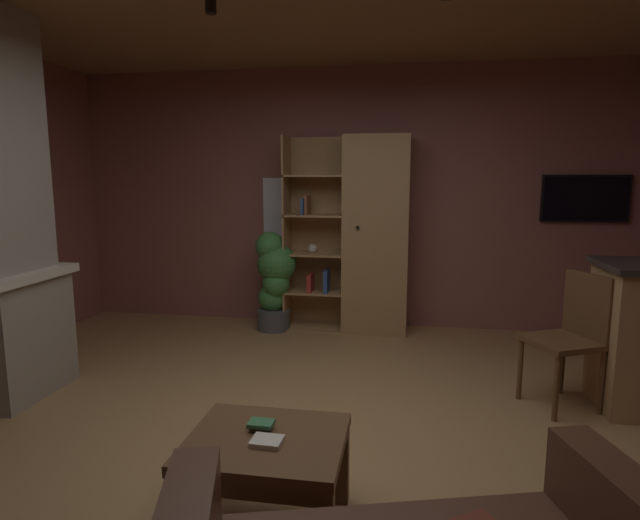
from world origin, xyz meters
TOP-DOWN VIEW (x-y plane):
  - floor at (0.00, 0.00)m, footprint 5.97×5.39m
  - wall_back at (0.00, 2.72)m, footprint 6.09×0.06m
  - window_pane_back at (-0.64, 2.69)m, footprint 0.72×0.01m
  - bookshelf_cabinet at (0.14, 2.45)m, footprint 1.24×0.41m
  - coffee_table at (-0.05, -0.71)m, footprint 0.68×0.59m
  - table_book_0 at (-0.03, -0.77)m, footprint 0.14×0.11m
  - table_book_1 at (-0.09, -0.65)m, footprint 0.11×0.09m
  - dining_chair at (1.66, 0.89)m, footprint 0.56×0.56m
  - potted_floor_plant at (-0.80, 2.33)m, footprint 0.42×0.40m
  - wall_mounted_tv at (2.23, 2.66)m, footprint 0.81×0.06m
  - track_light_spot_0 at (-2.13, 0.45)m, footprint 0.07×0.07m
  - track_light_spot_1 at (-0.70, 0.50)m, footprint 0.07×0.07m

SIDE VIEW (x-z plane):
  - floor at x=0.00m, z-range -0.02..0.00m
  - coffee_table at x=-0.05m, z-range 0.13..0.57m
  - table_book_0 at x=-0.03m, z-range 0.44..0.46m
  - table_book_1 at x=-0.09m, z-range 0.46..0.48m
  - dining_chair at x=1.66m, z-range 0.07..0.99m
  - potted_floor_plant at x=-0.80m, z-range 0.04..1.06m
  - bookshelf_cabinet at x=0.14m, z-range -0.01..1.96m
  - window_pane_back at x=-0.64m, z-range 0.84..1.56m
  - wall_back at x=0.00m, z-range 0.00..2.68m
  - wall_mounted_tv at x=2.23m, z-range 1.13..1.59m
  - track_light_spot_0 at x=-2.13m, z-range 2.56..2.65m
  - track_light_spot_1 at x=-0.70m, z-range 2.56..2.65m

